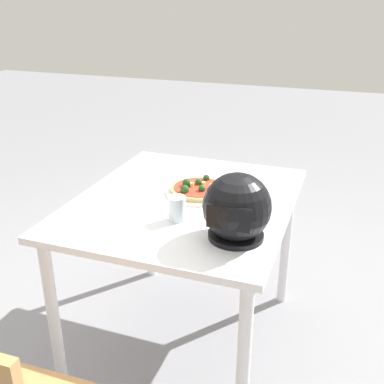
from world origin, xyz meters
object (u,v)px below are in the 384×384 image
at_px(dining_table, 185,217).
at_px(drinking_glass, 177,209).
at_px(pizza, 198,188).
at_px(motorcycle_helmet, 237,208).

bearing_deg(dining_table, drinking_glass, 102.21).
distance_m(dining_table, drinking_glass, 0.26).
xyz_separation_m(pizza, drinking_glass, (-0.01, 0.28, 0.03)).
bearing_deg(drinking_glass, dining_table, -77.79).
height_order(pizza, motorcycle_helmet, motorcycle_helmet).
relative_size(dining_table, drinking_glass, 10.65).
distance_m(dining_table, motorcycle_helmet, 0.46).
height_order(dining_table, drinking_glass, drinking_glass).
xyz_separation_m(dining_table, pizza, (-0.04, -0.07, 0.12)).
relative_size(dining_table, pizza, 4.15).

